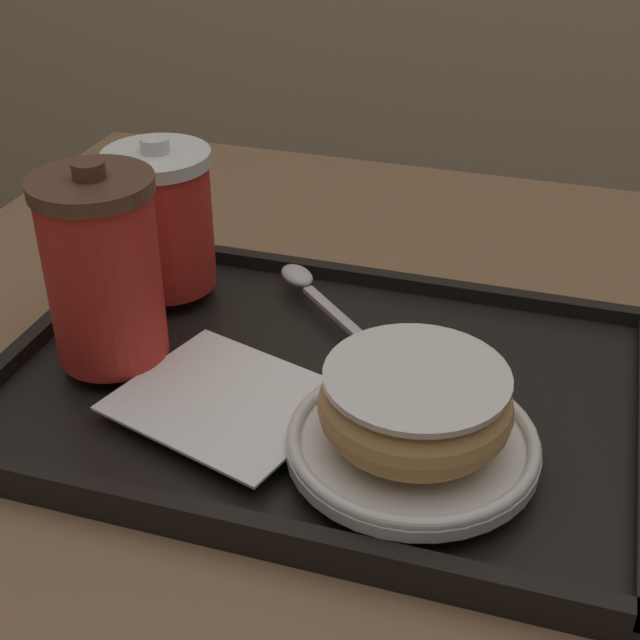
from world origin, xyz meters
TOP-DOWN VIEW (x-y plane):
  - cafe_table at (0.00, 0.00)m, footprint 0.86×0.86m
  - serving_tray at (-0.03, -0.01)m, footprint 0.44×0.31m
  - napkin_paper at (-0.08, -0.06)m, footprint 0.16×0.15m
  - coffee_cup_front at (-0.18, -0.03)m, footprint 0.08×0.08m
  - coffee_cup_rear at (-0.19, 0.07)m, footprint 0.08×0.08m
  - plate_with_chocolate_donut at (0.04, -0.07)m, footprint 0.15×0.15m
  - donut_chocolate_glazed at (0.04, -0.07)m, footprint 0.11×0.11m
  - spoon at (-0.07, 0.09)m, footprint 0.12×0.11m

SIDE VIEW (x-z plane):
  - cafe_table at x=0.00m, z-range 0.19..0.93m
  - serving_tray at x=-0.03m, z-range 0.74..0.77m
  - napkin_paper at x=-0.08m, z-range 0.77..0.77m
  - spoon at x=-0.07m, z-range 0.77..0.78m
  - plate_with_chocolate_donut at x=0.04m, z-range 0.77..0.78m
  - donut_chocolate_glazed at x=0.04m, z-range 0.78..0.83m
  - coffee_cup_rear at x=-0.19m, z-range 0.77..0.89m
  - coffee_cup_front at x=-0.18m, z-range 0.77..0.91m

